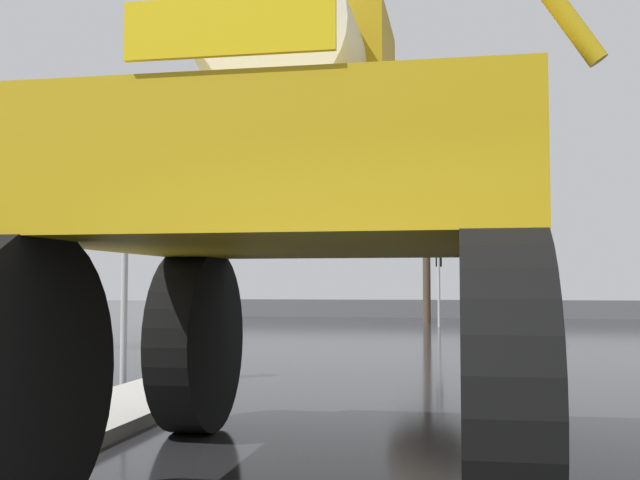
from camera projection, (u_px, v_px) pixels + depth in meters
ground_plane at (433, 349)px, 19.75m from camera, size 120.00×120.00×0.00m
median_island at (56, 431)px, 8.26m from camera, size 1.45×7.93×0.15m
oversize_sprayer at (302, 221)px, 6.67m from camera, size 4.28×5.65×4.53m
sedan_ahead at (506, 320)px, 20.55m from camera, size 2.34×4.30×1.52m
traffic_signal_near_left at (129, 231)px, 12.89m from camera, size 0.24×0.54×3.46m
traffic_signal_far_left at (511, 258)px, 30.19m from camera, size 0.24×0.55×3.71m
traffic_signal_far_right at (439, 266)px, 30.67m from camera, size 0.24×0.55×3.31m
bare_tree_left at (26, 143)px, 19.46m from camera, size 3.12×3.12×6.60m
bare_tree_far_center at (426, 192)px, 34.24m from camera, size 3.61×3.61×7.34m
roadside_barrier at (445, 309)px, 39.01m from camera, size 27.84×0.24×0.90m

